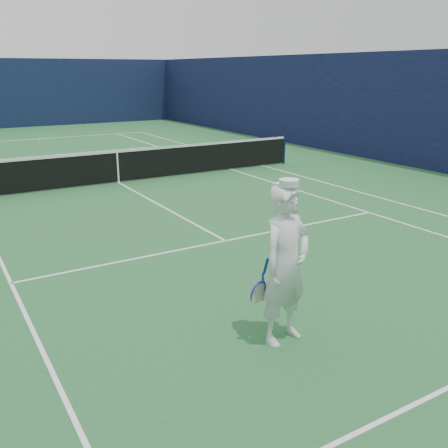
# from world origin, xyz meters

# --- Properties ---
(ground) EXTENTS (80.00, 80.00, 0.00)m
(ground) POSITION_xyz_m (0.00, 0.00, 0.00)
(ground) COLOR #256231
(ground) RESTS_ON ground
(court_markings) EXTENTS (11.03, 23.83, 0.01)m
(court_markings) POSITION_xyz_m (0.00, 0.00, 0.00)
(court_markings) COLOR white
(court_markings) RESTS_ON ground
(windscreen_fence) EXTENTS (20.12, 36.12, 4.00)m
(windscreen_fence) POSITION_xyz_m (0.00, 0.00, 2.00)
(windscreen_fence) COLOR #0E1736
(windscreen_fence) RESTS_ON ground
(tennis_net) EXTENTS (12.88, 0.09, 1.07)m
(tennis_net) POSITION_xyz_m (0.00, 0.00, 0.55)
(tennis_net) COLOR #141E4C
(tennis_net) RESTS_ON ground
(tennis_player) EXTENTS (0.88, 0.63, 2.12)m
(tennis_player) POSITION_xyz_m (-1.36, -10.11, 1.04)
(tennis_player) COLOR white
(tennis_player) RESTS_ON ground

